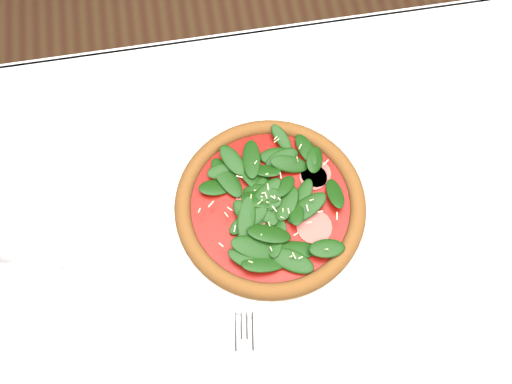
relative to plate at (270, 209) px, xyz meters
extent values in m
plane|color=brown|center=(0.06, -0.09, -0.76)|extent=(6.00, 6.00, 0.00)
cube|color=silver|center=(0.06, -0.09, -0.03)|extent=(1.20, 0.80, 0.04)
cylinder|color=#4C361E|center=(-0.48, 0.25, -0.40)|extent=(0.06, 0.06, 0.71)
cylinder|color=#4C361E|center=(0.60, 0.25, -0.40)|extent=(0.06, 0.06, 0.71)
cube|color=silver|center=(0.06, 0.31, -0.12)|extent=(1.20, 0.01, 0.22)
cylinder|color=silver|center=(0.00, 0.00, 0.00)|extent=(0.31, 0.31, 0.01)
torus|color=silver|center=(0.00, 0.00, 0.00)|extent=(0.31, 0.31, 0.01)
cylinder|color=#915F23|center=(0.00, 0.00, 0.01)|extent=(0.30, 0.30, 0.01)
torus|color=#A15D25|center=(0.00, 0.00, 0.02)|extent=(0.30, 0.30, 0.02)
cylinder|color=#890F05|center=(0.00, 0.00, 0.02)|extent=(0.25, 0.25, 0.00)
cylinder|color=#9B493E|center=(0.00, 0.00, 0.02)|extent=(0.22, 0.22, 0.00)
ellipsoid|color=#123409|center=(0.00, 0.00, 0.03)|extent=(0.24, 0.24, 0.02)
cylinder|color=#FCEBA4|center=(0.00, 0.00, 0.03)|extent=(0.22, 0.22, 0.00)
cylinder|color=silver|center=(-0.28, -0.04, 0.00)|extent=(0.08, 0.08, 0.00)
cylinder|color=silver|center=(-0.28, -0.04, 0.05)|extent=(0.01, 0.01, 0.11)
ellipsoid|color=silver|center=(-0.28, -0.04, 0.15)|extent=(0.09, 0.09, 0.12)
cube|color=silver|center=(-0.06, -0.16, 0.01)|extent=(0.03, 0.05, 0.00)
camera|label=1|loc=(-0.07, -0.28, 0.75)|focal=40.00mm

